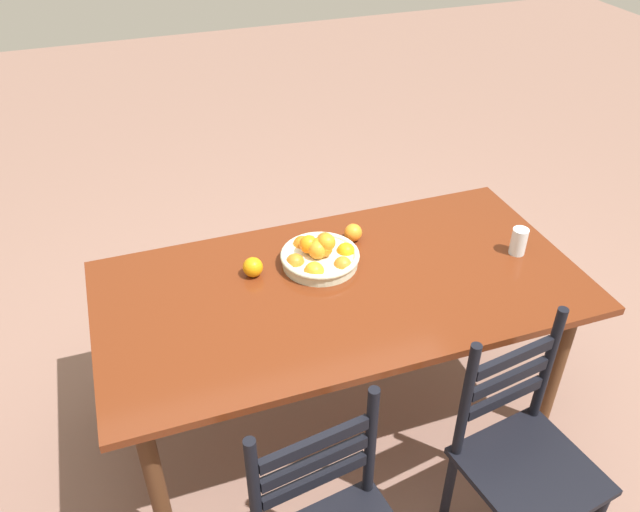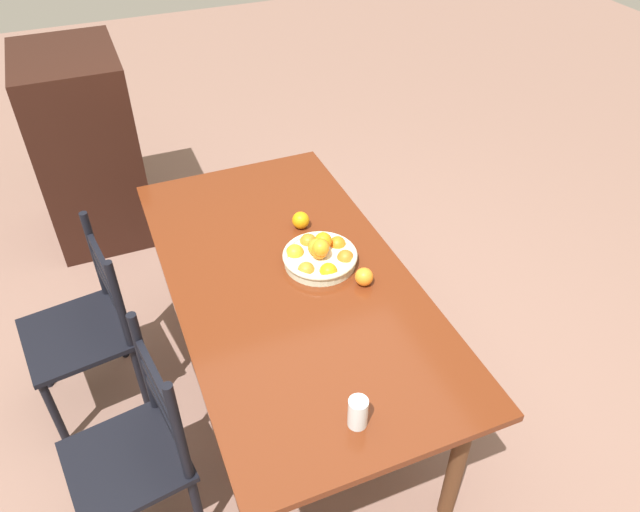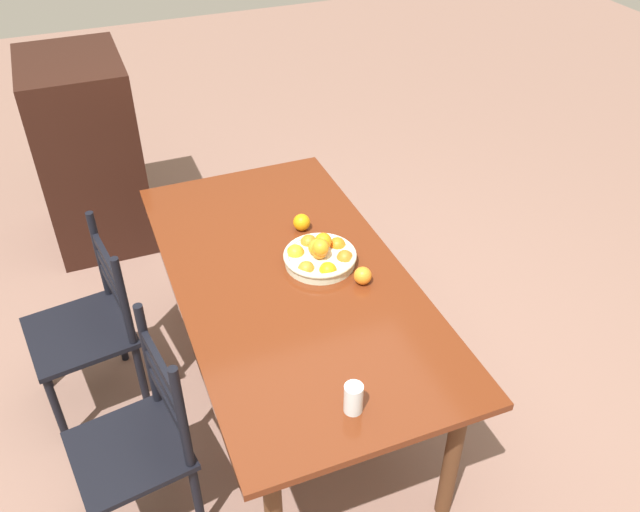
% 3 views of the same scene
% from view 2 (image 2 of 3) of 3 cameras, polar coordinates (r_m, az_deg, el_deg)
% --- Properties ---
extents(ground_plane, '(12.00, 12.00, 0.00)m').
position_cam_2_polar(ground_plane, '(3.07, -2.44, -12.44)').
color(ground_plane, '#826053').
extents(dining_table, '(1.88, 0.96, 0.74)m').
position_cam_2_polar(dining_table, '(2.58, -2.83, -3.34)').
color(dining_table, '#5E2611').
rests_on(dining_table, ground).
extents(chair_near_window, '(0.47, 0.47, 0.93)m').
position_cam_2_polar(chair_near_window, '(2.43, -16.79, -17.29)').
color(chair_near_window, black).
rests_on(chair_near_window, ground).
extents(chair_by_cabinet, '(0.50, 0.50, 0.91)m').
position_cam_2_polar(chair_by_cabinet, '(2.91, -21.11, -6.41)').
color(chair_by_cabinet, black).
rests_on(chair_by_cabinet, ground).
extents(cabinet, '(0.76, 0.57, 1.16)m').
position_cam_2_polar(cabinet, '(4.02, -21.10, 9.57)').
color(cabinet, black).
rests_on(cabinet, ground).
extents(fruit_bowl, '(0.32, 0.32, 0.14)m').
position_cam_2_polar(fruit_bowl, '(2.57, -0.01, 0.06)').
color(fruit_bowl, beige).
rests_on(fruit_bowl, dining_table).
extents(orange_loose_0, '(0.08, 0.08, 0.08)m').
position_cam_2_polar(orange_loose_0, '(2.78, -1.82, 3.39)').
color(orange_loose_0, orange).
rests_on(orange_loose_0, dining_table).
extents(orange_loose_1, '(0.08, 0.08, 0.08)m').
position_cam_2_polar(orange_loose_1, '(2.48, 4.17, -1.96)').
color(orange_loose_1, orange).
rests_on(orange_loose_1, dining_table).
extents(drinking_glass, '(0.07, 0.07, 0.12)m').
position_cam_2_polar(drinking_glass, '(2.00, 3.58, -14.48)').
color(drinking_glass, silver).
rests_on(drinking_glass, dining_table).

